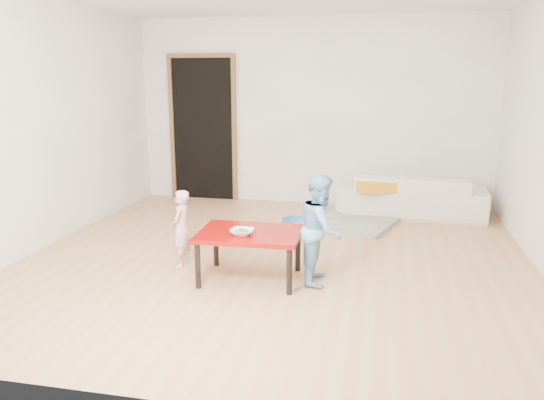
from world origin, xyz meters
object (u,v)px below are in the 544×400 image
(sofa, at_px, (411,195))
(red_table, at_px, (250,255))
(child_blue, at_px, (321,229))
(basin, at_px, (299,225))
(child_pink, at_px, (181,229))
(bowl, at_px, (242,232))

(sofa, xyz_separation_m, red_table, (-1.51, -2.64, -0.05))
(child_blue, xyz_separation_m, basin, (-0.44, 1.55, -0.42))
(child_blue, bearing_deg, child_pink, 83.59)
(bowl, bearing_deg, red_table, 70.63)
(child_blue, height_order, basin, child_blue)
(basin, bearing_deg, child_blue, -74.20)
(sofa, bearing_deg, child_pink, 51.19)
(bowl, height_order, child_blue, child_blue)
(sofa, distance_m, child_blue, 2.71)
(red_table, distance_m, child_pink, 0.77)
(basin, bearing_deg, sofa, 37.25)
(bowl, relative_size, child_blue, 0.21)
(bowl, bearing_deg, child_blue, 17.25)
(sofa, bearing_deg, red_table, 63.98)
(bowl, bearing_deg, child_pink, 155.35)
(sofa, relative_size, child_pink, 2.52)
(sofa, height_order, child_blue, child_blue)
(bowl, relative_size, child_pink, 0.27)
(red_table, xyz_separation_m, child_pink, (-0.73, 0.20, 0.15))
(bowl, xyz_separation_m, child_pink, (-0.69, 0.32, -0.10))
(bowl, height_order, child_pink, child_pink)
(red_table, relative_size, bowl, 4.38)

